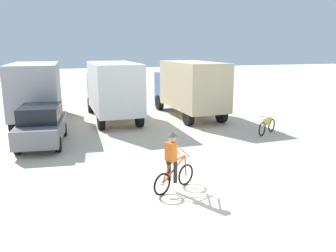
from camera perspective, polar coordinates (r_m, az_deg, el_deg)
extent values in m
plane|color=beige|center=(11.00, 7.32, -9.57)|extent=(120.00, 120.00, 0.00)
cube|color=#9E9EA3|center=(19.79, -21.25, 5.82)|extent=(2.57, 5.28, 2.70)
cube|color=#B21E1E|center=(23.21, -20.38, 5.61)|extent=(2.25, 1.57, 2.00)
cube|color=black|center=(23.87, -20.32, 6.65)|extent=(2.03, 0.15, 0.80)
cylinder|color=black|center=(23.36, -22.70, 2.97)|extent=(0.35, 1.01, 1.00)
cylinder|color=black|center=(23.19, -17.70, 3.30)|extent=(0.35, 1.01, 1.00)
cylinder|color=black|center=(18.51, -24.47, 0.35)|extent=(0.35, 1.01, 1.00)
cylinder|color=black|center=(18.29, -18.17, 0.74)|extent=(0.35, 1.01, 1.00)
cube|color=white|center=(19.55, -9.02, 6.47)|extent=(2.50, 5.24, 2.70)
cube|color=#2D2D33|center=(22.95, -10.41, 6.13)|extent=(2.23, 1.54, 2.00)
cube|color=black|center=(23.60, -10.70, 7.17)|extent=(2.03, 0.12, 0.80)
cylinder|color=black|center=(22.87, -12.80, 3.47)|extent=(0.34, 1.01, 1.00)
cylinder|color=black|center=(23.15, -7.77, 3.79)|extent=(0.34, 1.01, 1.00)
cylinder|color=black|center=(18.00, -11.14, 0.96)|extent=(0.34, 1.01, 1.00)
cylinder|color=black|center=(18.35, -4.82, 1.40)|extent=(0.34, 1.01, 1.00)
cube|color=#CCB78E|center=(20.35, 4.23, 6.85)|extent=(2.63, 5.30, 2.70)
cube|color=#4C6B9E|center=(23.53, 0.81, 6.52)|extent=(2.26, 1.60, 2.00)
cube|color=black|center=(24.15, 0.22, 7.53)|extent=(2.03, 0.17, 0.80)
cylinder|color=black|center=(23.24, -1.46, 3.94)|extent=(0.36, 1.01, 1.00)
cylinder|color=black|center=(23.96, 3.18, 4.21)|extent=(0.36, 1.01, 1.00)
cylinder|color=black|center=(18.65, 3.41, 1.62)|extent=(0.36, 1.01, 1.00)
cylinder|color=black|center=(19.54, 8.92, 2.01)|extent=(0.36, 1.01, 1.00)
cube|color=slate|center=(15.94, -20.30, -0.46)|extent=(2.18, 4.36, 0.76)
cube|color=black|center=(15.65, -20.59, 1.97)|extent=(1.81, 2.25, 0.68)
cylinder|color=black|center=(17.41, -22.12, -0.80)|extent=(0.28, 0.66, 0.64)
cylinder|color=black|center=(17.18, -17.01, -0.57)|extent=(0.28, 0.66, 0.64)
cylinder|color=black|center=(14.94, -23.86, -3.17)|extent=(0.28, 0.66, 0.64)
cylinder|color=black|center=(14.67, -17.91, -2.95)|extent=(0.28, 0.66, 0.64)
torus|color=black|center=(10.73, 2.99, -8.13)|extent=(0.62, 0.38, 0.68)
cylinder|color=silver|center=(10.73, 2.99, -8.13)|extent=(0.11, 0.11, 0.08)
torus|color=black|center=(10.01, -0.99, -9.72)|extent=(0.62, 0.38, 0.68)
cylinder|color=silver|center=(10.01, -0.99, -9.72)|extent=(0.11, 0.11, 0.08)
cylinder|color=#E05119|center=(10.23, 0.99, -7.28)|extent=(0.92, 0.54, 0.68)
cylinder|color=#E05119|center=(10.26, 1.65, -5.57)|extent=(0.60, 0.36, 0.13)
cylinder|color=#E05119|center=(10.02, -0.29, -7.97)|extent=(0.36, 0.23, 0.59)
cylinder|color=#E05119|center=(10.60, 2.93, -6.55)|extent=(0.11, 0.09, 0.64)
cylinder|color=silver|center=(10.48, 2.86, -4.94)|extent=(0.28, 0.47, 0.04)
cube|color=black|center=(10.03, 0.39, -6.06)|extent=(0.27, 0.22, 0.06)
cube|color=orange|center=(9.95, 0.47, -4.35)|extent=(0.33, 0.38, 0.56)
sphere|color=tan|center=(9.88, 0.72, -2.06)|extent=(0.22, 0.22, 0.22)
cone|color=#333333|center=(9.84, 0.72, -1.33)|extent=(0.32, 0.32, 0.10)
cylinder|color=#26262B|center=(10.27, 0.17, -7.37)|extent=(0.12, 0.12, 0.66)
cylinder|color=#26262B|center=(10.11, 1.24, -7.72)|extent=(0.12, 0.12, 0.66)
cylinder|color=tan|center=(10.31, 1.03, -3.81)|extent=(0.56, 0.38, 0.53)
cylinder|color=tan|center=(10.08, 2.54, -4.22)|extent=(0.59, 0.31, 0.53)
torus|color=black|center=(17.05, 15.46, -0.50)|extent=(0.61, 0.41, 0.68)
torus|color=black|center=(17.98, 16.93, 0.10)|extent=(0.61, 0.41, 0.68)
cube|color=gold|center=(17.45, 16.28, 0.70)|extent=(0.78, 0.50, 0.36)
cylinder|color=silver|center=(16.97, 15.66, 1.53)|extent=(0.29, 0.45, 0.04)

